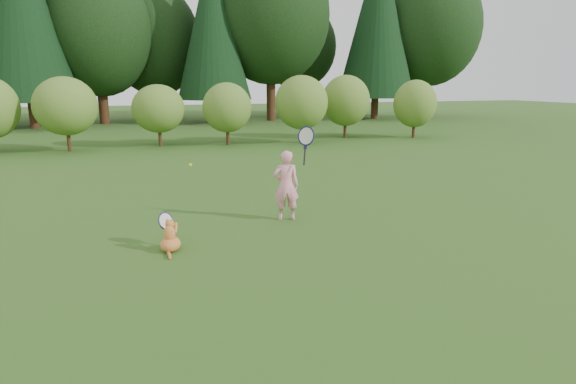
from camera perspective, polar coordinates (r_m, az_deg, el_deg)
name	(u,v)px	position (r m, az deg, el deg)	size (l,w,h in m)	color
ground	(291,246)	(7.77, 0.39, -6.41)	(100.00, 100.00, 0.00)	#2B5016
shrub_row	(192,111)	(20.13, -11.34, 9.35)	(28.00, 3.00, 2.80)	#497A26
child	(287,184)	(9.05, -0.15, 0.98)	(0.79, 0.55, 1.99)	pink
cat	(170,234)	(7.70, -13.84, -4.86)	(0.52, 0.80, 0.69)	#C95926
tennis_ball	(190,165)	(8.75, -11.50, 3.16)	(0.06, 0.06, 0.06)	#C2D018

